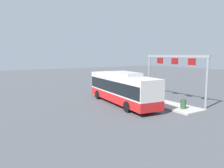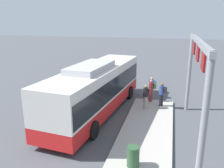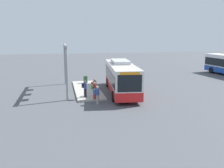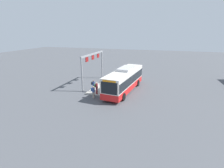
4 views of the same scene
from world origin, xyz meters
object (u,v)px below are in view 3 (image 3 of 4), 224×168
at_px(person_waiting_far, 94,86).
at_px(bus_main, 121,76).
at_px(person_boarding, 94,90).
at_px(person_waiting_near, 97,95).
at_px(trash_bin, 86,79).
at_px(person_waiting_mid, 85,88).

bearing_deg(person_waiting_far, bus_main, -9.56).
height_order(bus_main, person_waiting_far, bus_main).
xyz_separation_m(person_boarding, person_waiting_far, (-1.52, 0.22, 0.00)).
relative_size(bus_main, person_waiting_near, 6.62).
height_order(bus_main, person_waiting_near, bus_main).
relative_size(person_boarding, trash_bin, 1.86).
height_order(person_waiting_near, trash_bin, person_waiting_near).
bearing_deg(bus_main, person_boarding, -43.90).
bearing_deg(person_waiting_near, person_waiting_far, 98.28).
relative_size(bus_main, person_waiting_mid, 6.62).
height_order(person_boarding, trash_bin, person_boarding).
distance_m(person_boarding, trash_bin, 8.17).
height_order(person_boarding, person_waiting_mid, same).
relative_size(person_boarding, person_waiting_mid, 1.00).
xyz_separation_m(person_waiting_near, person_waiting_mid, (-2.12, -0.89, 0.16)).
bearing_deg(bus_main, person_waiting_far, -61.70).
distance_m(bus_main, person_waiting_far, 3.42).
xyz_separation_m(bus_main, person_waiting_mid, (1.96, -4.11, -0.76)).
distance_m(bus_main, trash_bin, 6.44).
distance_m(person_boarding, person_waiting_mid, 1.15).
height_order(person_waiting_far, trash_bin, person_waiting_far).
relative_size(person_boarding, person_waiting_far, 1.00).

